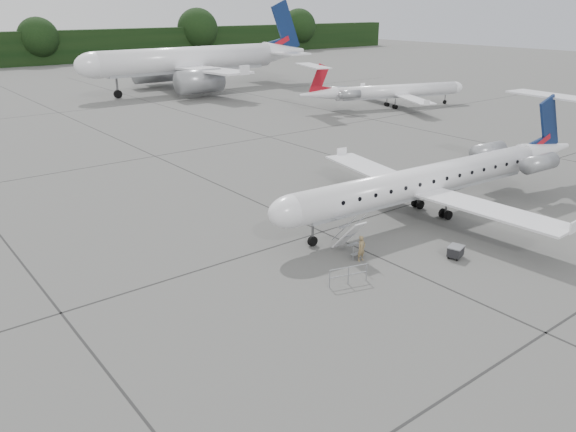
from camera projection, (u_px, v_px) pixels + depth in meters
ground at (437, 239)px, 35.63m from camera, size 320.00×320.00×0.00m
main_regional_jet at (425, 166)px, 38.33m from camera, size 29.64×22.34×7.23m
airstair at (349, 236)px, 33.20m from camera, size 1.00×2.14×2.27m
passenger at (361, 248)px, 32.40m from camera, size 0.58×0.40×1.55m
safety_railing at (348, 276)px, 29.76m from camera, size 2.13×0.70×1.00m
baggage_cart at (456, 251)px, 32.91m from camera, size 1.09×0.97×0.79m
bg_narrowbody at (188, 47)px, 94.04m from camera, size 41.00×29.61×14.67m
bg_regional_right at (398, 84)px, 80.36m from camera, size 29.00×24.54×6.49m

